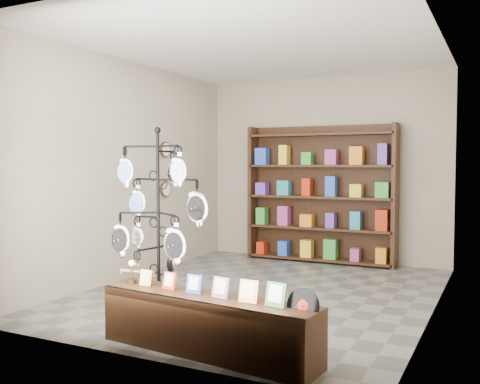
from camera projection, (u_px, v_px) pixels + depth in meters
The scene contains 6 objects.
ground at pixel (262, 292), 6.60m from camera, with size 5.00×5.00×0.00m, color slate.
room_envelope at pixel (263, 142), 6.50m from camera, with size 5.00×5.00×5.00m.
display_tree at pixel (158, 213), 5.07m from camera, with size 0.99×0.82×1.93m.
front_shelf at pixel (207, 324), 4.45m from camera, with size 2.01×0.62×0.70m.
back_shelving at pixel (320, 198), 8.60m from camera, with size 2.42×0.36×2.20m.
wall_clocks at pixel (165, 169), 8.11m from camera, with size 0.03×0.24×0.84m.
Camera 1 is at (2.65, -5.97, 1.58)m, focal length 40.00 mm.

